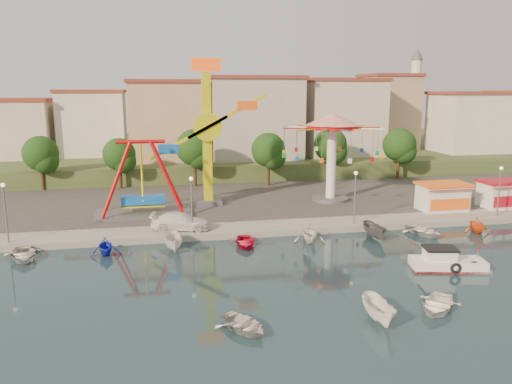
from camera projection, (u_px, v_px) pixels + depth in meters
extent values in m
plane|color=#122B33|center=(318.00, 284.00, 35.75)|extent=(200.00, 200.00, 0.00)
cube|color=#9E998E|center=(216.00, 161.00, 95.27)|extent=(200.00, 100.00, 0.60)
cube|color=#4C4944|center=(245.00, 193.00, 64.45)|extent=(90.00, 28.00, 0.01)
cube|color=#384C26|center=(213.00, 152.00, 99.83)|extent=(200.00, 60.00, 3.00)
cube|color=#59595E|center=(144.00, 213.00, 53.12)|extent=(10.00, 5.00, 0.30)
cube|color=blue|center=(143.00, 200.00, 52.82)|extent=(4.50, 1.40, 1.00)
cylinder|color=#B80E0F|center=(140.00, 142.00, 51.57)|extent=(5.00, 0.40, 0.40)
cube|color=#59595E|center=(208.00, 202.00, 58.19)|extent=(3.00, 3.00, 0.50)
cube|color=yellow|center=(207.00, 140.00, 56.72)|extent=(1.00, 1.00, 15.00)
cube|color=#FC500E|center=(206.00, 65.00, 55.05)|extent=(3.20, 0.50, 1.40)
cylinder|color=yellow|center=(208.00, 127.00, 55.65)|extent=(3.20, 0.50, 3.20)
cube|color=yellow|center=(227.00, 116.00, 55.64)|extent=(9.01, 0.35, 4.98)
cube|color=#EB5B14|center=(247.00, 106.00, 55.83)|extent=(2.20, 1.20, 1.00)
cylinder|color=#59595E|center=(330.00, 199.00, 59.95)|extent=(4.40, 4.40, 0.40)
cylinder|color=white|center=(331.00, 163.00, 59.09)|extent=(1.10, 1.10, 9.00)
cylinder|color=#B80E0F|center=(332.00, 127.00, 58.22)|extent=(6.00, 6.00, 0.50)
cone|color=red|center=(333.00, 119.00, 58.04)|extent=(6.40, 6.40, 1.40)
cube|color=white|center=(442.00, 198.00, 54.93)|extent=(5.00, 3.00, 2.80)
cube|color=orange|center=(443.00, 184.00, 54.62)|extent=(5.40, 3.40, 0.25)
cube|color=red|center=(452.00, 190.00, 53.05)|extent=(5.00, 0.77, 0.43)
cube|color=white|center=(503.00, 195.00, 56.37)|extent=(5.00, 3.00, 2.80)
cube|color=#AF0E1E|center=(505.00, 181.00, 56.06)|extent=(5.40, 3.40, 0.25)
cylinder|color=#59595E|center=(6.00, 215.00, 43.07)|extent=(0.14, 0.14, 5.00)
cylinder|color=#59595E|center=(192.00, 206.00, 46.10)|extent=(0.14, 0.14, 5.00)
cylinder|color=#59595E|center=(355.00, 199.00, 49.13)|extent=(0.14, 0.14, 5.00)
cylinder|color=#59595E|center=(499.00, 193.00, 52.16)|extent=(0.14, 0.14, 5.00)
cylinder|color=#382314|center=(43.00, 177.00, 65.87)|extent=(0.44, 0.44, 3.60)
sphere|color=black|center=(41.00, 153.00, 65.25)|extent=(4.60, 4.60, 4.60)
cylinder|color=#382314|center=(120.00, 176.00, 67.08)|extent=(0.44, 0.44, 3.40)
sphere|color=black|center=(119.00, 154.00, 66.49)|extent=(4.35, 4.35, 4.35)
cylinder|color=#382314|center=(195.00, 172.00, 68.50)|extent=(0.44, 0.44, 3.92)
sphere|color=black|center=(194.00, 148.00, 67.82)|extent=(5.02, 5.02, 5.02)
cylinder|color=#382314|center=(268.00, 172.00, 69.04)|extent=(0.44, 0.44, 3.66)
sphere|color=black|center=(268.00, 150.00, 68.40)|extent=(4.68, 4.68, 4.68)
cylinder|color=#382314|center=(330.00, 167.00, 73.79)|extent=(0.44, 0.44, 3.80)
sphere|color=black|center=(330.00, 145.00, 73.13)|extent=(4.86, 4.86, 4.86)
cylinder|color=#382314|center=(398.00, 167.00, 73.94)|extent=(0.44, 0.44, 3.77)
sphere|color=black|center=(399.00, 145.00, 73.28)|extent=(4.83, 4.83, 4.83)
cube|color=silver|center=(91.00, 130.00, 79.61)|extent=(12.33, 9.01, 8.63)
cube|color=tan|center=(173.00, 121.00, 82.39)|extent=(11.95, 9.28, 11.23)
cube|color=beige|center=(259.00, 127.00, 82.17)|extent=(12.59, 10.50, 9.20)
cube|color=beige|center=(330.00, 125.00, 87.99)|extent=(10.75, 9.23, 9.24)
cube|color=tan|center=(405.00, 119.00, 88.51)|extent=(12.77, 10.96, 11.21)
cube|color=silver|center=(470.00, 115.00, 89.12)|extent=(8.23, 8.98, 12.36)
cube|color=beige|center=(509.00, 123.00, 96.48)|extent=(11.59, 10.93, 8.76)
cylinder|color=silver|center=(414.00, 104.00, 92.24)|extent=(1.80, 1.80, 16.00)
cylinder|color=#59595E|center=(416.00, 77.00, 91.23)|extent=(2.80, 2.80, 0.30)
cone|color=#59595E|center=(417.00, 54.00, 90.42)|extent=(2.20, 2.20, 2.00)
cube|color=white|center=(447.00, 265.00, 38.64)|extent=(5.88, 3.29, 1.00)
cube|color=#B80E0F|center=(447.00, 268.00, 38.68)|extent=(5.88, 3.29, 0.18)
cube|color=white|center=(440.00, 255.00, 38.45)|extent=(2.54, 2.12, 1.00)
cube|color=black|center=(440.00, 248.00, 38.34)|extent=(2.80, 2.38, 0.13)
torus|color=black|center=(456.00, 268.00, 37.53)|extent=(0.87, 0.40, 0.84)
torus|color=black|center=(474.00, 267.00, 37.88)|extent=(0.87, 0.40, 0.84)
imported|color=silver|center=(244.00, 325.00, 28.83)|extent=(3.86, 4.23, 0.72)
imported|color=white|center=(437.00, 304.00, 31.45)|extent=(4.59, 4.66, 0.79)
imported|color=white|center=(379.00, 311.00, 29.82)|extent=(1.55, 3.74, 1.42)
imported|color=white|center=(181.00, 221.00, 47.31)|extent=(5.88, 3.16, 1.62)
imported|color=silver|center=(23.00, 254.00, 40.90)|extent=(3.90, 4.72, 0.85)
imported|color=#1625C3|center=(105.00, 246.00, 42.06)|extent=(2.83, 3.17, 1.52)
imported|color=silver|center=(174.00, 242.00, 43.15)|extent=(1.68, 3.99, 1.51)
imported|color=red|center=(245.00, 242.00, 44.41)|extent=(2.96, 3.89, 0.76)
imported|color=silver|center=(310.00, 233.00, 45.45)|extent=(3.44, 3.80, 1.74)
imported|color=#504F54|center=(374.00, 231.00, 46.68)|extent=(1.46, 3.75, 1.44)
imported|color=white|center=(424.00, 231.00, 47.70)|extent=(3.97, 4.76, 0.85)
imported|color=orange|center=(477.00, 225.00, 48.70)|extent=(2.93, 3.25, 1.51)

